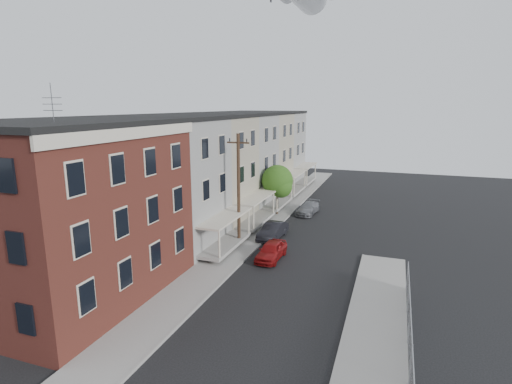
# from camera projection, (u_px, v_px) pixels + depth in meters

# --- Properties ---
(sidewalk_left) EXTENTS (3.00, 62.00, 0.12)m
(sidewalk_left) POSITION_uv_depth(u_px,v_px,m) (264.00, 225.00, 37.65)
(sidewalk_left) COLOR gray
(sidewalk_left) RESTS_ON ground
(sidewalk_right) EXTENTS (3.00, 26.00, 0.12)m
(sidewalk_right) POSITION_uv_depth(u_px,v_px,m) (372.00, 363.00, 17.48)
(sidewalk_right) COLOR gray
(sidewalk_right) RESTS_ON ground
(curb_left) EXTENTS (0.15, 62.00, 0.14)m
(curb_left) POSITION_uv_depth(u_px,v_px,m) (279.00, 226.00, 37.17)
(curb_left) COLOR gray
(curb_left) RESTS_ON ground
(curb_right) EXTENTS (0.15, 26.00, 0.14)m
(curb_right) POSITION_uv_depth(u_px,v_px,m) (339.00, 356.00, 17.95)
(curb_right) COLOR gray
(curb_right) RESTS_ON ground
(corner_building) EXTENTS (10.31, 12.30, 12.15)m
(corner_building) POSITION_uv_depth(u_px,v_px,m) (65.00, 210.00, 23.03)
(corner_building) COLOR black
(corner_building) RESTS_ON ground
(row_house_a) EXTENTS (11.98, 7.00, 10.30)m
(row_house_a) POSITION_uv_depth(u_px,v_px,m) (157.00, 182.00, 31.77)
(row_house_a) COLOR slate
(row_house_a) RESTS_ON ground
(row_house_b) EXTENTS (11.98, 7.00, 10.30)m
(row_house_b) POSITION_uv_depth(u_px,v_px,m) (198.00, 169.00, 38.22)
(row_house_b) COLOR #6C6355
(row_house_b) RESTS_ON ground
(row_house_c) EXTENTS (11.98, 7.00, 10.30)m
(row_house_c) POSITION_uv_depth(u_px,v_px,m) (228.00, 160.00, 44.66)
(row_house_c) COLOR slate
(row_house_c) RESTS_ON ground
(row_house_d) EXTENTS (11.98, 7.00, 10.30)m
(row_house_d) POSITION_uv_depth(u_px,v_px,m) (249.00, 153.00, 51.11)
(row_house_d) COLOR #6C6355
(row_house_d) RESTS_ON ground
(row_house_e) EXTENTS (11.98, 7.00, 10.30)m
(row_house_e) POSITION_uv_depth(u_px,v_px,m) (266.00, 147.00, 57.55)
(row_house_e) COLOR slate
(row_house_e) RESTS_ON ground
(chainlink_fence) EXTENTS (0.06, 18.06, 1.90)m
(chainlink_fence) POSITION_uv_depth(u_px,v_px,m) (411.00, 365.00, 15.87)
(chainlink_fence) COLOR gray
(chainlink_fence) RESTS_ON ground
(utility_pole) EXTENTS (1.80, 0.26, 9.00)m
(utility_pole) POSITION_uv_depth(u_px,v_px,m) (239.00, 189.00, 31.17)
(utility_pole) COLOR black
(utility_pole) RESTS_ON ground
(street_tree) EXTENTS (3.22, 3.20, 5.20)m
(street_tree) POSITION_uv_depth(u_px,v_px,m) (278.00, 182.00, 40.46)
(street_tree) COLOR black
(street_tree) RESTS_ON ground
(car_near) EXTENTS (1.67, 3.91, 1.32)m
(car_near) POSITION_uv_depth(u_px,v_px,m) (271.00, 251.00, 29.26)
(car_near) COLOR maroon
(car_near) RESTS_ON ground
(car_mid) EXTENTS (1.79, 4.21, 1.35)m
(car_mid) POSITION_uv_depth(u_px,v_px,m) (273.00, 231.00, 33.86)
(car_mid) COLOR black
(car_mid) RESTS_ON ground
(car_far) EXTENTS (2.02, 4.26, 1.20)m
(car_far) POSITION_uv_depth(u_px,v_px,m) (308.00, 208.00, 41.53)
(car_far) COLOR slate
(car_far) RESTS_ON ground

